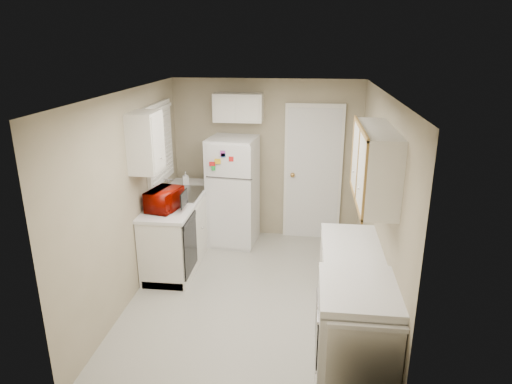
# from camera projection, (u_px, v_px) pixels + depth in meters

# --- Properties ---
(floor) EXTENTS (3.80, 3.80, 0.00)m
(floor) POSITION_uv_depth(u_px,v_px,m) (251.00, 296.00, 5.47)
(floor) COLOR #BAB8AF
(floor) RESTS_ON ground
(ceiling) EXTENTS (3.80, 3.80, 0.00)m
(ceiling) POSITION_uv_depth(u_px,v_px,m) (250.00, 93.00, 4.71)
(ceiling) COLOR white
(ceiling) RESTS_ON floor
(wall_left) EXTENTS (3.80, 3.80, 0.00)m
(wall_left) POSITION_uv_depth(u_px,v_px,m) (130.00, 197.00, 5.24)
(wall_left) COLOR #9E9379
(wall_left) RESTS_ON floor
(wall_right) EXTENTS (3.80, 3.80, 0.00)m
(wall_right) POSITION_uv_depth(u_px,v_px,m) (379.00, 207.00, 4.94)
(wall_right) COLOR #9E9379
(wall_right) RESTS_ON floor
(wall_back) EXTENTS (2.80, 2.80, 0.00)m
(wall_back) POSITION_uv_depth(u_px,v_px,m) (267.00, 160.00, 6.88)
(wall_back) COLOR #9E9379
(wall_back) RESTS_ON floor
(wall_front) EXTENTS (2.80, 2.80, 0.00)m
(wall_front) POSITION_uv_depth(u_px,v_px,m) (218.00, 289.00, 3.30)
(wall_front) COLOR #9E9379
(wall_front) RESTS_ON floor
(left_counter) EXTENTS (0.60, 1.80, 0.90)m
(left_counter) POSITION_uv_depth(u_px,v_px,m) (180.00, 228.00, 6.30)
(left_counter) COLOR silver
(left_counter) RESTS_ON floor
(dishwasher) EXTENTS (0.03, 0.58, 0.72)m
(dishwasher) POSITION_uv_depth(u_px,v_px,m) (190.00, 245.00, 5.69)
(dishwasher) COLOR black
(dishwasher) RESTS_ON floor
(sink) EXTENTS (0.54, 0.74, 0.16)m
(sink) POSITION_uv_depth(u_px,v_px,m) (182.00, 197.00, 6.31)
(sink) COLOR gray
(sink) RESTS_ON left_counter
(microwave) EXTENTS (0.52, 0.36, 0.32)m
(microwave) POSITION_uv_depth(u_px,v_px,m) (164.00, 198.00, 5.67)
(microwave) COLOR #830900
(microwave) RESTS_ON left_counter
(soap_bottle) EXTENTS (0.11, 0.11, 0.19)m
(soap_bottle) POSITION_uv_depth(u_px,v_px,m) (186.00, 178.00, 6.67)
(soap_bottle) COLOR silver
(soap_bottle) RESTS_ON left_counter
(window_blinds) EXTENTS (0.10, 0.98, 1.08)m
(window_blinds) POSITION_uv_depth(u_px,v_px,m) (160.00, 144.00, 6.10)
(window_blinds) COLOR silver
(window_blinds) RESTS_ON wall_left
(upper_cabinet_left) EXTENTS (0.30, 0.45, 0.70)m
(upper_cabinet_left) POSITION_uv_depth(u_px,v_px,m) (145.00, 142.00, 5.25)
(upper_cabinet_left) COLOR silver
(upper_cabinet_left) RESTS_ON wall_left
(refrigerator) EXTENTS (0.73, 0.71, 1.61)m
(refrigerator) POSITION_uv_depth(u_px,v_px,m) (233.00, 192.00, 6.70)
(refrigerator) COLOR silver
(refrigerator) RESTS_ON floor
(cabinet_over_fridge) EXTENTS (0.70, 0.30, 0.40)m
(cabinet_over_fridge) POSITION_uv_depth(u_px,v_px,m) (238.00, 107.00, 6.53)
(cabinet_over_fridge) COLOR silver
(cabinet_over_fridge) RESTS_ON wall_back
(interior_door) EXTENTS (0.86, 0.06, 2.08)m
(interior_door) POSITION_uv_depth(u_px,v_px,m) (313.00, 173.00, 6.82)
(interior_door) COLOR silver
(interior_door) RESTS_ON floor
(right_counter) EXTENTS (0.60, 2.00, 0.90)m
(right_counter) POSITION_uv_depth(u_px,v_px,m) (352.00, 306.00, 4.45)
(right_counter) COLOR silver
(right_counter) RESTS_ON floor
(stove) EXTENTS (0.66, 0.81, 0.99)m
(stove) POSITION_uv_depth(u_px,v_px,m) (356.00, 336.00, 3.92)
(stove) COLOR silver
(stove) RESTS_ON floor
(upper_cabinet_right) EXTENTS (0.30, 1.20, 0.70)m
(upper_cabinet_right) POSITION_uv_depth(u_px,v_px,m) (375.00, 165.00, 4.29)
(upper_cabinet_right) COLOR silver
(upper_cabinet_right) RESTS_ON wall_right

